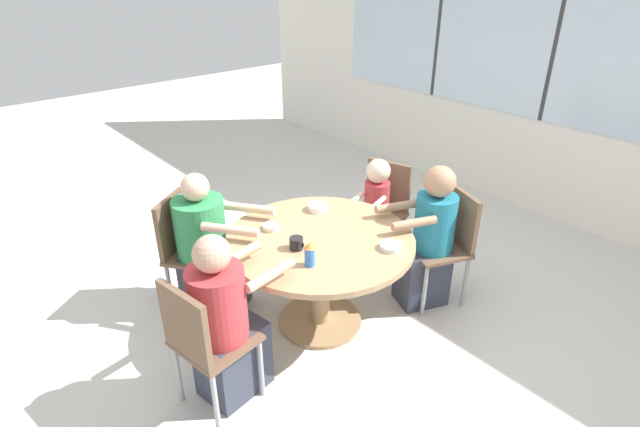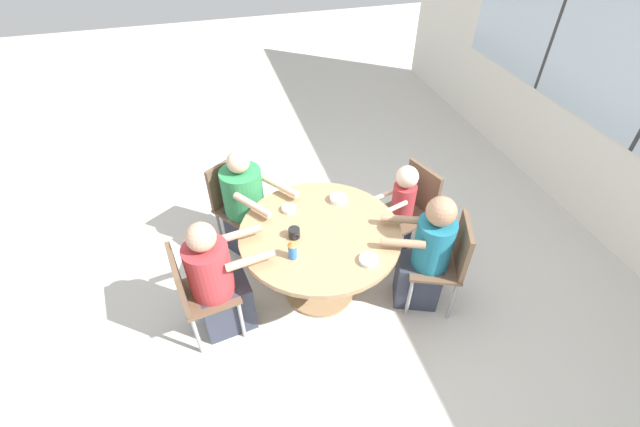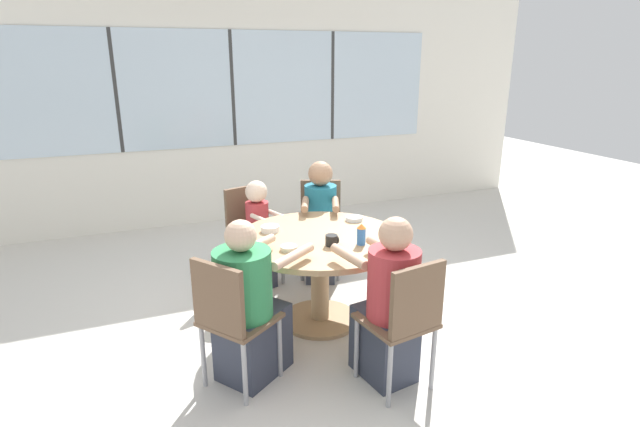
{
  "view_description": "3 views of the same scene",
  "coord_description": "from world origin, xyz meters",
  "px_view_note": "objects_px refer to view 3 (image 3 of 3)",
  "views": [
    {
      "loc": [
        2.17,
        -1.87,
        2.38
      ],
      "look_at": [
        0.0,
        0.0,
        0.89
      ],
      "focal_mm": 28.0,
      "sensor_mm": 36.0,
      "label": 1
    },
    {
      "loc": [
        2.31,
        -0.65,
        2.97
      ],
      "look_at": [
        0.0,
        0.0,
        0.89
      ],
      "focal_mm": 24.0,
      "sensor_mm": 36.0,
      "label": 2
    },
    {
      "loc": [
        -1.3,
        -3.26,
        2.0
      ],
      "look_at": [
        0.0,
        0.0,
        0.89
      ],
      "focal_mm": 28.0,
      "sensor_mm": 36.0,
      "label": 3
    }
  ],
  "objects_px": {
    "chair_for_man_blue_shirt": "(406,315)",
    "person_toddler": "(259,236)",
    "person_woman_green_shirt": "(320,226)",
    "person_man_blue_shirt": "(388,308)",
    "coffee_mug": "(332,240)",
    "sippy_cup": "(361,234)",
    "bowl_fruit": "(289,248)",
    "bowl_white_shallow": "(354,219)",
    "chair_for_toddler": "(250,226)",
    "person_man_teal_shirt": "(249,310)",
    "bowl_cereal": "(270,229)",
    "chair_for_man_teal_shirt": "(229,314)",
    "chair_for_woman_green_shirt": "(321,218)"
  },
  "relations": [
    {
      "from": "bowl_cereal",
      "to": "person_man_teal_shirt",
      "type": "bearing_deg",
      "value": -116.39
    },
    {
      "from": "chair_for_woman_green_shirt",
      "to": "bowl_fruit",
      "type": "bearing_deg",
      "value": 80.43
    },
    {
      "from": "chair_for_man_blue_shirt",
      "to": "person_man_blue_shirt",
      "type": "distance_m",
      "value": 0.17
    },
    {
      "from": "chair_for_man_blue_shirt",
      "to": "person_man_teal_shirt",
      "type": "distance_m",
      "value": 0.98
    },
    {
      "from": "chair_for_woman_green_shirt",
      "to": "chair_for_man_blue_shirt",
      "type": "bearing_deg",
      "value": 105.55
    },
    {
      "from": "chair_for_toddler",
      "to": "person_woman_green_shirt",
      "type": "bearing_deg",
      "value": 146.23
    },
    {
      "from": "person_man_teal_shirt",
      "to": "bowl_white_shallow",
      "type": "bearing_deg",
      "value": 88.7
    },
    {
      "from": "chair_for_man_teal_shirt",
      "to": "chair_for_woman_green_shirt",
      "type": "bearing_deg",
      "value": 106.25
    },
    {
      "from": "sippy_cup",
      "to": "chair_for_man_blue_shirt",
      "type": "bearing_deg",
      "value": -94.3
    },
    {
      "from": "person_man_blue_shirt",
      "to": "person_man_teal_shirt",
      "type": "height_order",
      "value": "person_man_blue_shirt"
    },
    {
      "from": "person_toddler",
      "to": "sippy_cup",
      "type": "height_order",
      "value": "person_toddler"
    },
    {
      "from": "person_man_blue_shirt",
      "to": "person_toddler",
      "type": "height_order",
      "value": "person_man_blue_shirt"
    },
    {
      "from": "person_man_blue_shirt",
      "to": "coffee_mug",
      "type": "xyz_separation_m",
      "value": [
        -0.12,
        0.62,
        0.25
      ]
    },
    {
      "from": "sippy_cup",
      "to": "person_man_blue_shirt",
      "type": "bearing_deg",
      "value": -98.22
    },
    {
      "from": "chair_for_man_teal_shirt",
      "to": "person_woman_green_shirt",
      "type": "distance_m",
      "value": 1.77
    },
    {
      "from": "person_man_teal_shirt",
      "to": "bowl_cereal",
      "type": "relative_size",
      "value": 7.64
    },
    {
      "from": "person_woman_green_shirt",
      "to": "person_man_blue_shirt",
      "type": "height_order",
      "value": "person_woman_green_shirt"
    },
    {
      "from": "chair_for_woman_green_shirt",
      "to": "person_man_blue_shirt",
      "type": "distance_m",
      "value": 1.77
    },
    {
      "from": "bowl_white_shallow",
      "to": "chair_for_toddler",
      "type": "bearing_deg",
      "value": 134.99
    },
    {
      "from": "person_toddler",
      "to": "bowl_cereal",
      "type": "xyz_separation_m",
      "value": [
        -0.06,
        -0.56,
        0.26
      ]
    },
    {
      "from": "person_toddler",
      "to": "bowl_cereal",
      "type": "bearing_deg",
      "value": 66.5
    },
    {
      "from": "person_toddler",
      "to": "bowl_fruit",
      "type": "height_order",
      "value": "person_toddler"
    },
    {
      "from": "chair_for_man_teal_shirt",
      "to": "chair_for_man_blue_shirt",
      "type": "bearing_deg",
      "value": 31.8
    },
    {
      "from": "chair_for_man_blue_shirt",
      "to": "person_woman_green_shirt",
      "type": "xyz_separation_m",
      "value": [
        0.16,
        1.77,
        -0.02
      ]
    },
    {
      "from": "chair_for_toddler",
      "to": "person_toddler",
      "type": "bearing_deg",
      "value": 90.0
    },
    {
      "from": "person_man_teal_shirt",
      "to": "person_toddler",
      "type": "relative_size",
      "value": 1.11
    },
    {
      "from": "person_man_teal_shirt",
      "to": "chair_for_man_blue_shirt",
      "type": "bearing_deg",
      "value": 23.11
    },
    {
      "from": "person_man_blue_shirt",
      "to": "person_woman_green_shirt",
      "type": "bearing_deg",
      "value": 74.42
    },
    {
      "from": "person_man_teal_shirt",
      "to": "sippy_cup",
      "type": "relative_size",
      "value": 6.87
    },
    {
      "from": "chair_for_toddler",
      "to": "person_man_blue_shirt",
      "type": "height_order",
      "value": "person_man_blue_shirt"
    },
    {
      "from": "coffee_mug",
      "to": "bowl_fruit",
      "type": "xyz_separation_m",
      "value": [
        -0.31,
        0.03,
        -0.02
      ]
    },
    {
      "from": "chair_for_man_blue_shirt",
      "to": "person_toddler",
      "type": "distance_m",
      "value": 1.85
    },
    {
      "from": "coffee_mug",
      "to": "bowl_cereal",
      "type": "distance_m",
      "value": 0.56
    },
    {
      "from": "chair_for_man_teal_shirt",
      "to": "coffee_mug",
      "type": "height_order",
      "value": "chair_for_man_teal_shirt"
    },
    {
      "from": "person_man_teal_shirt",
      "to": "coffee_mug",
      "type": "bearing_deg",
      "value": 76.53
    },
    {
      "from": "person_man_teal_shirt",
      "to": "sippy_cup",
      "type": "bearing_deg",
      "value": 68.3
    },
    {
      "from": "chair_for_toddler",
      "to": "person_woman_green_shirt",
      "type": "distance_m",
      "value": 0.65
    },
    {
      "from": "person_toddler",
      "to": "chair_for_man_teal_shirt",
      "type": "bearing_deg",
      "value": 50.39
    },
    {
      "from": "person_man_teal_shirt",
      "to": "person_woman_green_shirt",
      "type": "bearing_deg",
      "value": 106.34
    },
    {
      "from": "person_man_teal_shirt",
      "to": "bowl_cereal",
      "type": "distance_m",
      "value": 0.85
    },
    {
      "from": "chair_for_man_teal_shirt",
      "to": "person_toddler",
      "type": "bearing_deg",
      "value": 122.65
    },
    {
      "from": "chair_for_toddler",
      "to": "person_man_blue_shirt",
      "type": "relative_size",
      "value": 0.8
    },
    {
      "from": "chair_for_woman_green_shirt",
      "to": "person_woman_green_shirt",
      "type": "bearing_deg",
      "value": 90.0
    },
    {
      "from": "chair_for_toddler",
      "to": "bowl_cereal",
      "type": "relative_size",
      "value": 6.2
    },
    {
      "from": "chair_for_man_teal_shirt",
      "to": "person_man_teal_shirt",
      "type": "bearing_deg",
      "value": 90.0
    },
    {
      "from": "chair_for_man_blue_shirt",
      "to": "chair_for_woman_green_shirt",
      "type": "bearing_deg",
      "value": 74.45
    },
    {
      "from": "chair_for_toddler",
      "to": "bowl_cereal",
      "type": "bearing_deg",
      "value": 71.48
    },
    {
      "from": "bowl_cereal",
      "to": "bowl_white_shallow",
      "type": "bearing_deg",
      "value": 0.15
    },
    {
      "from": "chair_for_toddler",
      "to": "person_man_blue_shirt",
      "type": "distance_m",
      "value": 1.83
    },
    {
      "from": "person_toddler",
      "to": "bowl_fruit",
      "type": "distance_m",
      "value": 1.02
    }
  ]
}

